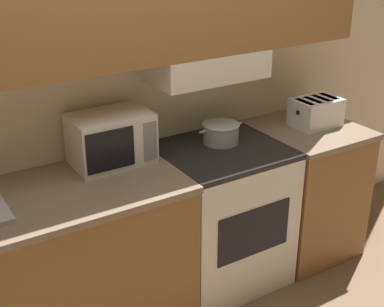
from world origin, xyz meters
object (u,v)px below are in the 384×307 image
at_px(stove_range, 221,215).
at_px(microwave, 111,139).
at_px(cooking_pot, 221,132).
at_px(toaster, 316,112).

relative_size(stove_range, microwave, 2.09).
bearing_deg(stove_range, microwave, 165.26).
height_order(cooking_pot, microwave, microwave).
relative_size(cooking_pot, microwave, 0.71).
bearing_deg(cooking_pot, microwave, 172.80).
relative_size(stove_range, cooking_pot, 2.94).
xyz_separation_m(stove_range, toaster, (0.72, -0.01, 0.53)).
bearing_deg(toaster, microwave, 172.59).
bearing_deg(stove_range, cooking_pot, 61.35).
distance_m(stove_range, microwave, 0.87).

